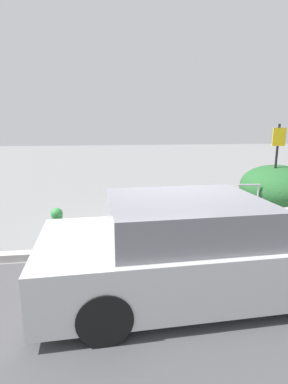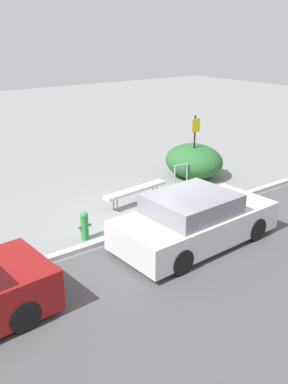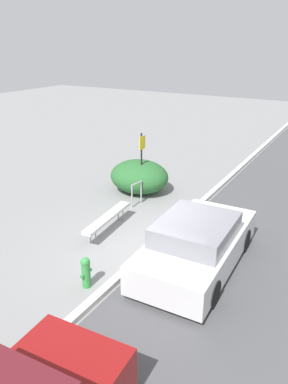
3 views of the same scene
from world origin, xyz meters
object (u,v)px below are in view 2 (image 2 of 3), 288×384
(bench, at_px, (136,190))
(parked_car_near, at_px, (195,220))
(fire_hydrant, at_px, (84,225))
(bike_rack, at_px, (181,173))
(sign_post, at_px, (195,142))

(bench, height_order, parked_car_near, parked_car_near)
(fire_hydrant, distance_m, parked_car_near, 2.76)
(bike_rack, bearing_deg, fire_hydrant, -162.65)
(parked_car_near, bearing_deg, fire_hydrant, 136.96)
(fire_hydrant, bearing_deg, sign_post, 17.73)
(bench, distance_m, fire_hydrant, 2.70)
(sign_post, bearing_deg, fire_hydrant, -162.27)
(bench, height_order, sign_post, sign_post)
(sign_post, bearing_deg, bench, -169.02)
(parked_car_near, bearing_deg, bench, 81.01)
(sign_post, xyz_separation_m, fire_hydrant, (-5.38, -1.72, -0.98))
(bench, bearing_deg, fire_hydrant, -160.41)
(bike_rack, height_order, fire_hydrant, bike_rack)
(bike_rack, relative_size, sign_post, 0.36)
(fire_hydrant, bearing_deg, parked_car_near, -41.33)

